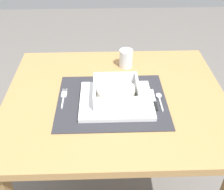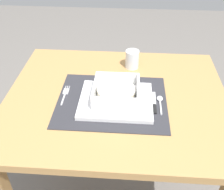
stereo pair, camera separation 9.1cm
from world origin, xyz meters
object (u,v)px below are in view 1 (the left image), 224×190
object	(u,v)px
bread_knife	(148,100)
drinking_glass	(126,59)
butter_knife	(154,101)
porridge_bowl	(116,92)
fork	(64,97)
dining_table	(115,115)
spoon	(159,97)

from	to	relation	value
bread_knife	drinking_glass	distance (m)	0.28
butter_knife	porridge_bowl	bearing A→B (deg)	175.46
porridge_bowl	fork	distance (m)	0.21
dining_table	butter_knife	distance (m)	0.19
dining_table	drinking_glass	world-z (taller)	drinking_glass
drinking_glass	spoon	bearing A→B (deg)	-65.95
bread_knife	butter_knife	bearing A→B (deg)	-13.66
porridge_bowl	bread_knife	size ratio (longest dim) A/B	1.25
porridge_bowl	drinking_glass	size ratio (longest dim) A/B	2.09
porridge_bowl	butter_knife	bearing A→B (deg)	-6.27
porridge_bowl	spoon	size ratio (longest dim) A/B	1.59
dining_table	porridge_bowl	xyz separation A→B (m)	(0.00, -0.03, 0.14)
porridge_bowl	butter_knife	xyz separation A→B (m)	(0.15, -0.02, -0.04)
spoon	bread_knife	bearing A→B (deg)	-159.84
dining_table	drinking_glass	size ratio (longest dim) A/B	10.64
porridge_bowl	drinking_glass	bearing A→B (deg)	77.60
spoon	bread_knife	size ratio (longest dim) A/B	0.79
fork	spoon	distance (m)	0.38
butter_knife	bread_knife	distance (m)	0.03
drinking_glass	fork	bearing A→B (deg)	-138.44
fork	drinking_glass	xyz separation A→B (m)	(0.27, 0.23, 0.03)
spoon	bread_knife	world-z (taller)	spoon
bread_knife	fork	bearing A→B (deg)	170.17
spoon	dining_table	bearing A→B (deg)	172.65
spoon	bread_knife	distance (m)	0.05
butter_knife	drinking_glass	bearing A→B (deg)	109.99
dining_table	drinking_glass	xyz separation A→B (m)	(0.06, 0.23, 0.14)
bread_knife	drinking_glass	size ratio (longest dim) A/B	1.67
dining_table	bread_knife	bearing A→B (deg)	-19.00
fork	bread_knife	size ratio (longest dim) A/B	0.91
butter_knife	drinking_glass	world-z (taller)	drinking_glass
porridge_bowl	spoon	bearing A→B (deg)	1.59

